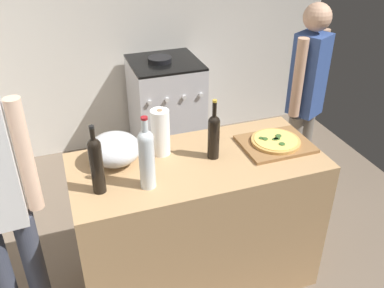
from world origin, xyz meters
TOP-DOWN VIEW (x-y plane):
  - ground_plane at (0.00, 1.32)m, footprint 3.85×3.24m
  - kitchen_wall_rear at (0.00, 2.69)m, footprint 3.85×0.10m
  - counter at (-0.09, 0.74)m, footprint 1.41×0.65m
  - cutting_board at (0.39, 0.75)m, footprint 0.40×0.32m
  - pizza at (0.39, 0.75)m, footprint 0.29×0.29m
  - mixing_bowl at (-0.53, 0.87)m, footprint 0.28×0.28m
  - paper_towel_roll at (-0.26, 0.89)m, footprint 0.10×0.10m
  - wine_bottle_dark at (-0.65, 0.64)m, footprint 0.07×0.07m
  - wine_bottle_amber at (-0.00, 0.75)m, footprint 0.07×0.07m
  - wine_bottle_clear at (-0.41, 0.60)m, footprint 0.08×0.08m
  - stove at (0.16, 2.29)m, footprint 0.60×0.62m
  - person_in_red at (0.93, 1.28)m, footprint 0.33×0.27m

SIDE VIEW (x-z plane):
  - ground_plane at x=0.00m, z-range -0.02..0.00m
  - counter at x=-0.09m, z-range 0.00..0.91m
  - stove at x=0.16m, z-range -0.02..0.96m
  - person_in_red at x=0.93m, z-range 0.11..1.69m
  - cutting_board at x=0.39m, z-range 0.91..0.93m
  - pizza at x=0.39m, z-range 0.93..0.95m
  - mixing_bowl at x=-0.53m, z-range 0.91..1.08m
  - paper_towel_roll at x=-0.26m, z-range 0.91..1.18m
  - wine_bottle_amber at x=0.00m, z-range 0.88..1.23m
  - wine_bottle_dark at x=-0.65m, z-range 0.89..1.26m
  - wine_bottle_clear at x=-0.41m, z-range 0.89..1.28m
  - kitchen_wall_rear at x=0.00m, z-range 0.00..2.60m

